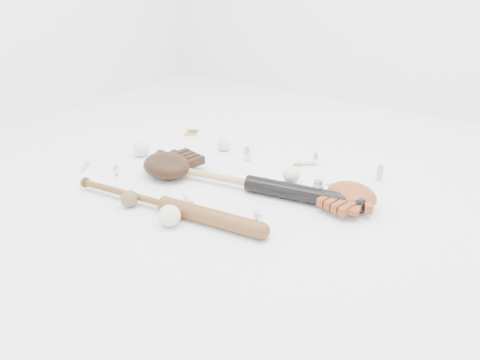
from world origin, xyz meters
The scene contains 21 objects.
bat_dark centered at (0.06, 0.05, 0.04)m, with size 0.97×0.07×0.07m, color black, non-canonical shape.
bat_wood centered at (-0.12, -0.28, 0.03)m, with size 0.88×0.06×0.06m, color brown, non-canonical shape.
glove_dark centered at (-0.33, -0.03, 0.05)m, with size 0.28×0.28×0.10m, color black, non-canonical shape.
glove_tan centered at (0.46, 0.17, 0.04)m, with size 0.24×0.24×0.09m, color brown, non-canonical shape.
trading_card centered at (-0.57, 0.45, 0.00)m, with size 0.07×0.09×0.01m, color #BD8A22.
pedestal centered at (0.21, 0.15, 0.02)m, with size 0.07×0.07×0.04m, color white.
baseball_on_pedestal centered at (0.21, 0.15, 0.08)m, with size 0.07×0.07×0.07m, color white.
baseball_left centered at (-0.58, 0.07, 0.04)m, with size 0.08×0.08×0.08m, color white.
baseball_upper centered at (-0.28, 0.35, 0.03)m, with size 0.07×0.07×0.07m, color white.
baseball_mid centered at (-0.04, -0.34, 0.04)m, with size 0.08×0.08×0.08m, color white.
baseball_aged centered at (-0.26, -0.32, 0.03)m, with size 0.07×0.07×0.07m, color brown.
syringe_0 centered at (-0.53, -0.14, 0.01)m, with size 0.13×0.02×0.02m, color #ADBCC6, non-canonical shape.
syringe_1 centered at (-0.09, -0.17, 0.01)m, with size 0.14×0.02×0.02m, color #ADBCC6, non-canonical shape.
syringe_2 centered at (0.15, 0.42, 0.01)m, with size 0.15×0.03×0.02m, color #ADBCC6, non-canonical shape.
syringe_3 centered at (0.24, -0.15, 0.01)m, with size 0.15×0.03×0.02m, color #ADBCC6, non-canonical shape.
syringe_4 centered at (0.35, 0.29, 0.01)m, with size 0.14×0.02×0.02m, color #ADBCC6, non-canonical shape.
syringe_5 centered at (-0.70, -0.19, 0.01)m, with size 0.13×0.02×0.02m, color #ADBCC6, non-canonical shape.
vial_0 centered at (0.49, 0.45, 0.04)m, with size 0.03×0.03×0.07m, color #ABB5BC.
vial_1 centered at (0.18, 0.44, 0.03)m, with size 0.02×0.02×0.06m, color #ABB5BC.
vial_2 centered at (-0.11, 0.30, 0.03)m, with size 0.03×0.03×0.07m, color #ABB5BC.
vial_3 centered at (0.34, 0.12, 0.05)m, with size 0.04×0.04×0.10m, color #ABB5BC.
Camera 1 is at (1.00, -1.43, 0.93)m, focal length 35.00 mm.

